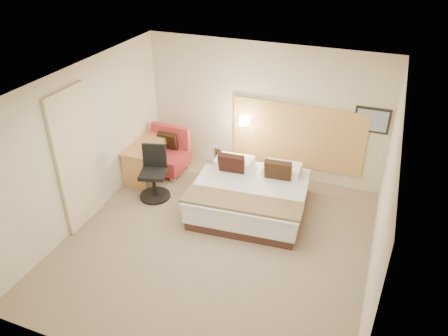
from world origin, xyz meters
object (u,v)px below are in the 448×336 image
at_px(bed, 250,195).
at_px(lounge_chair, 166,154).
at_px(desk, 147,151).
at_px(desk_chair, 154,177).
at_px(side_table, 216,166).

distance_m(bed, lounge_chair, 2.21).
distance_m(lounge_chair, desk, 0.46).
bearing_deg(bed, desk_chair, -172.41).
bearing_deg(side_table, lounge_chair, -178.63).
xyz_separation_m(lounge_chair, desk, (-0.24, -0.34, 0.20)).
height_order(bed, desk, bed).
bearing_deg(lounge_chair, bed, -19.08).
bearing_deg(desk, desk_chair, -51.29).
bearing_deg(desk_chair, desk, 128.71).
bearing_deg(lounge_chair, side_table, 1.37).
distance_m(side_table, desk, 1.42).
relative_size(bed, side_table, 3.70).
height_order(lounge_chair, side_table, lounge_chair).
relative_size(bed, desk, 1.82).
relative_size(side_table, desk, 0.49).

